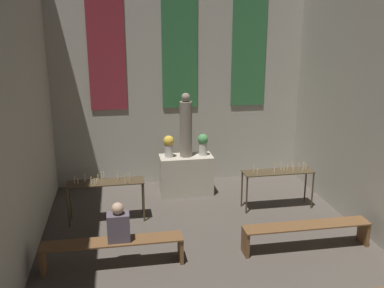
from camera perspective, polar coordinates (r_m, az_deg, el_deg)
The scene contains 10 objects.
wall_back at distance 10.36m, azimuth -1.71°, elevation 10.96°, with size 6.28×0.16×5.92m.
altar at distance 9.99m, azimuth -0.80°, elevation -4.12°, with size 1.21×0.58×0.92m.
statue at distance 9.66m, azimuth -0.82°, elevation 2.27°, with size 0.28×0.28×1.46m.
flower_vase_left at distance 9.71m, azimuth -3.11°, elevation -0.15°, with size 0.24×0.24×0.50m.
flower_vase_right at distance 9.83m, azimuth 1.46°, elevation 0.07°, with size 0.24×0.24×0.50m.
candle_rack_left at distance 8.73m, azimuth -11.44°, elevation -5.60°, with size 1.52×0.42×1.03m.
candle_rack_right at distance 9.33m, azimuth 11.42°, elevation -4.19°, with size 1.52×0.42×1.03m.
pew_back_left at distance 7.28m, azimuth -10.48°, elevation -13.40°, with size 2.29×0.36×0.47m.
pew_back_right at distance 7.94m, azimuth 15.01°, elevation -11.10°, with size 2.29×0.36×0.47m.
person_seated at distance 7.10m, azimuth -9.79°, elevation -10.52°, with size 0.36×0.24×0.66m.
Camera 1 is at (-1.49, -1.01, 3.88)m, focal length 40.00 mm.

